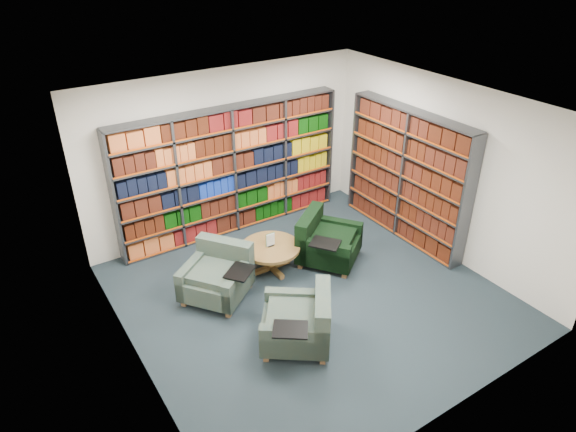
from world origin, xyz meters
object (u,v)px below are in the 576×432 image
chair_teal_left (219,275)px  chair_teal_front (302,323)px  chair_green_right (324,243)px  coffee_table (271,251)px

chair_teal_left → chair_teal_front: size_ratio=1.01×
chair_green_right → coffee_table: size_ratio=1.34×
chair_green_right → coffee_table: bearing=164.9°
chair_green_right → chair_teal_front: chair_green_right is taller
chair_green_right → chair_teal_front: bearing=-134.7°
coffee_table → chair_teal_front: bearing=-107.6°
chair_teal_front → chair_teal_left: bearing=105.9°
chair_teal_left → coffee_table: bearing=6.5°
chair_teal_left → chair_green_right: 1.80m
chair_teal_front → chair_green_right: bearing=45.3°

